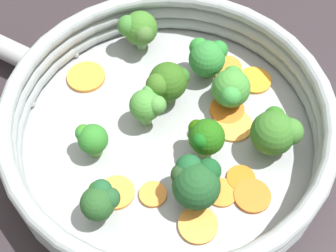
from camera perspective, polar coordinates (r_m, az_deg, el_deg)
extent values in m
plane|color=#272124|center=(0.54, 0.00, -1.84)|extent=(4.00, 4.00, 0.00)
cylinder|color=#939699|center=(0.53, 0.00, -1.38)|extent=(0.34, 0.34, 0.02)
torus|color=#90989C|center=(0.52, 0.00, -0.36)|extent=(0.36, 0.36, 0.02)
torus|color=#90989C|center=(0.50, 0.00, 0.79)|extent=(0.36, 0.36, 0.02)
torus|color=#90989C|center=(0.49, 0.00, 2.01)|extent=(0.36, 0.36, 0.02)
sphere|color=#93999C|center=(0.60, -10.91, 8.79)|extent=(0.01, 0.01, 0.01)
sphere|color=gray|center=(0.56, -16.34, 2.60)|extent=(0.01, 0.01, 0.01)
cylinder|color=orange|center=(0.50, 8.88, -6.32)|extent=(0.04, 0.04, 0.00)
cylinder|color=#F89D3D|center=(0.53, 7.90, 0.12)|extent=(0.05, 0.05, 0.00)
cylinder|color=orange|center=(0.49, 6.56, -8.05)|extent=(0.04, 0.04, 0.00)
cylinder|color=orange|center=(0.47, 3.69, -11.96)|extent=(0.05, 0.05, 0.00)
cylinder|color=orange|center=(0.49, 10.23, -8.38)|extent=(0.04, 0.04, 0.00)
cylinder|color=orange|center=(0.49, -1.84, -8.32)|extent=(0.04, 0.04, 0.00)
cylinder|color=orange|center=(0.58, 10.51, 5.50)|extent=(0.05, 0.05, 0.00)
cylinder|color=orange|center=(0.54, 7.20, 1.97)|extent=(0.04, 0.04, 0.00)
cylinder|color=orange|center=(0.49, -6.30, -8.06)|extent=(0.05, 0.05, 0.00)
cylinder|color=orange|center=(0.58, -9.95, 5.92)|extent=(0.05, 0.05, 0.00)
cylinder|color=orange|center=(0.58, 7.08, 7.04)|extent=(0.05, 0.05, 0.00)
cylinder|color=#85AF6A|center=(0.47, -8.29, -10.25)|extent=(0.01, 0.01, 0.02)
sphere|color=#224D20|center=(0.46, -8.58, -9.31)|extent=(0.03, 0.03, 0.03)
sphere|color=#1E4A25|center=(0.46, -7.18, -8.71)|extent=(0.02, 0.02, 0.02)
sphere|color=#1C4F29|center=(0.46, -8.14, -7.77)|extent=(0.02, 0.02, 0.02)
sphere|color=#1C5317|center=(0.46, -8.59, -7.70)|extent=(0.02, 0.02, 0.02)
cylinder|color=#5F9643|center=(0.51, -8.87, -2.66)|extent=(0.01, 0.01, 0.02)
sphere|color=#2A7225|center=(0.49, -9.14, -1.59)|extent=(0.03, 0.03, 0.03)
sphere|color=#30761E|center=(0.50, -10.26, -0.77)|extent=(0.02, 0.02, 0.02)
sphere|color=#287328|center=(0.49, -10.42, -0.95)|extent=(0.01, 0.01, 0.01)
cylinder|color=#6F944B|center=(0.50, 4.57, -2.64)|extent=(0.02, 0.02, 0.02)
sphere|color=#1E5910|center=(0.49, 4.74, -1.35)|extent=(0.04, 0.04, 0.04)
sphere|color=#145D16|center=(0.47, 3.80, -1.93)|extent=(0.02, 0.02, 0.02)
sphere|color=#254F06|center=(0.49, 3.55, -0.27)|extent=(0.02, 0.02, 0.02)
cylinder|color=#80AD63|center=(0.48, 3.34, -8.50)|extent=(0.02, 0.02, 0.02)
sphere|color=#1B4821|center=(0.46, 3.47, -7.29)|extent=(0.05, 0.05, 0.05)
sphere|color=#184F28|center=(0.46, 2.59, -5.18)|extent=(0.03, 0.03, 0.03)
sphere|color=#234120|center=(0.45, 1.68, -5.94)|extent=(0.02, 0.02, 0.02)
sphere|color=#144720|center=(0.46, 4.94, -5.49)|extent=(0.03, 0.03, 0.03)
cylinder|color=#678A54|center=(0.57, 4.62, 6.75)|extent=(0.01, 0.01, 0.02)
sphere|color=#2A7630|center=(0.55, 4.77, 8.15)|extent=(0.04, 0.04, 0.04)
sphere|color=#24762C|center=(0.55, 6.14, 9.16)|extent=(0.02, 0.02, 0.02)
sphere|color=#28762A|center=(0.56, 3.80, 9.54)|extent=(0.02, 0.02, 0.02)
cylinder|color=#799B5A|center=(0.54, -0.01, 3.91)|extent=(0.01, 0.01, 0.02)
sphere|color=#2C5818|center=(0.52, -0.02, 5.44)|extent=(0.04, 0.04, 0.04)
sphere|color=#34611D|center=(0.51, -1.28, 5.03)|extent=(0.03, 0.03, 0.03)
sphere|color=#26591D|center=(0.53, 1.57, 6.06)|extent=(0.02, 0.02, 0.02)
cylinder|color=#7CA96C|center=(0.60, -3.27, 10.27)|extent=(0.01, 0.01, 0.02)
sphere|color=#376D23|center=(0.58, -3.38, 11.80)|extent=(0.04, 0.04, 0.04)
sphere|color=#36712B|center=(0.58, -4.90, 12.05)|extent=(0.03, 0.03, 0.03)
sphere|color=#3C652A|center=(0.57, -2.95, 11.12)|extent=(0.02, 0.02, 0.02)
cylinder|color=#6F9C54|center=(0.52, -2.68, 1.19)|extent=(0.01, 0.01, 0.02)
sphere|color=#418433|center=(0.51, -2.77, 2.53)|extent=(0.04, 0.04, 0.04)
sphere|color=#3C7E32|center=(0.50, -1.69, 2.13)|extent=(0.02, 0.02, 0.02)
sphere|color=#468638|center=(0.50, -1.55, 2.45)|extent=(0.02, 0.02, 0.02)
sphere|color=#468039|center=(0.51, -2.35, 4.10)|extent=(0.02, 0.02, 0.02)
cylinder|color=#7A9D5A|center=(0.55, 7.45, 3.32)|extent=(0.01, 0.01, 0.02)
sphere|color=#3D8233|center=(0.53, 7.68, 4.59)|extent=(0.04, 0.04, 0.04)
sphere|color=#36893A|center=(0.52, 7.63, 3.69)|extent=(0.02, 0.02, 0.02)
sphere|color=#39812D|center=(0.54, 7.90, 6.11)|extent=(0.02, 0.02, 0.02)
cylinder|color=#7AA64C|center=(0.52, 12.19, -2.21)|extent=(0.01, 0.01, 0.02)
sphere|color=#316722|center=(0.50, 12.66, -0.83)|extent=(0.05, 0.05, 0.05)
sphere|color=#386E29|center=(0.50, 14.59, -0.65)|extent=(0.03, 0.03, 0.03)
sphere|color=#28661A|center=(0.50, 12.85, 1.11)|extent=(0.02, 0.02, 0.02)
ellipsoid|color=brown|center=(0.52, 4.26, -0.61)|extent=(0.04, 0.04, 0.01)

